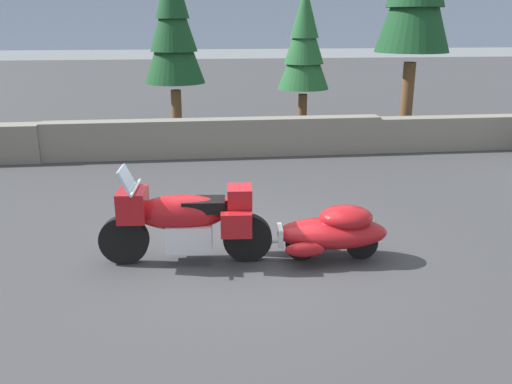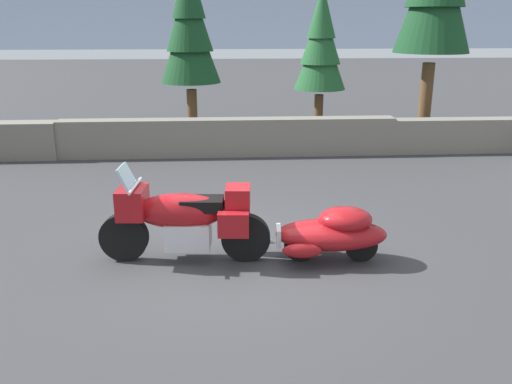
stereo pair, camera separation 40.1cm
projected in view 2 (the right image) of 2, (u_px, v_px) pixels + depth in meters
ground_plane at (234, 255)px, 7.58m from camera, size 80.00×80.00×0.00m
stone_guard_wall at (206, 138)px, 12.96m from camera, size 24.00×0.56×0.90m
touring_motorcycle at (184, 217)px, 7.23m from camera, size 2.31×0.83×1.33m
car_shaped_trailer at (332, 232)px, 7.28m from camera, size 2.22×0.83×0.76m
pine_tree_secondary at (321, 43)px, 14.48m from camera, size 1.40×1.40×4.06m
pine_tree_far_right at (189, 25)px, 13.75m from camera, size 1.55×1.55×4.81m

